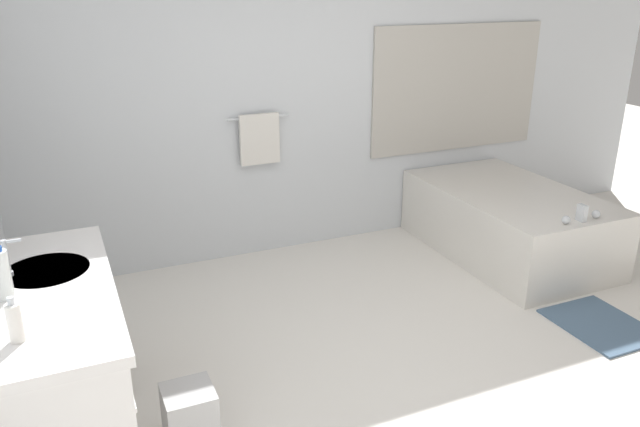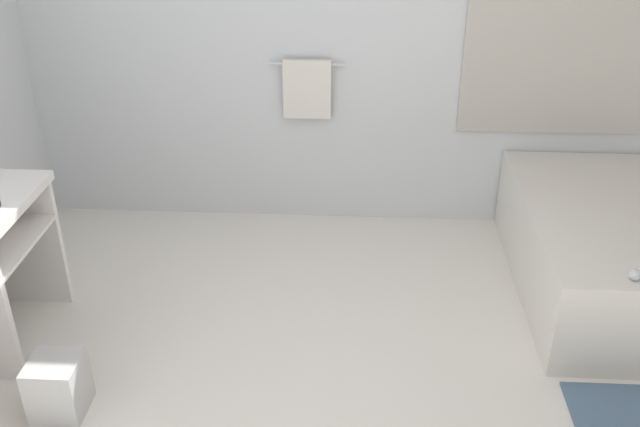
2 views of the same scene
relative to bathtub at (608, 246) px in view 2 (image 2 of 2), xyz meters
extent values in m
cube|color=silver|center=(-1.56, 0.88, 1.05)|extent=(7.40, 0.06, 2.70)
cube|color=#B7B2A8|center=(0.00, 0.84, 0.95)|extent=(1.70, 0.02, 1.10)
cylinder|color=silver|center=(-1.86, 0.81, 0.85)|extent=(0.50, 0.02, 0.02)
cube|color=silver|center=(-1.86, 0.80, 0.68)|extent=(0.32, 0.04, 0.40)
cube|color=white|center=(-3.47, -0.31, 0.10)|extent=(0.52, 0.04, 0.81)
cube|color=silver|center=(0.00, 0.00, -0.03)|extent=(1.02, 1.68, 0.55)
ellipsoid|color=white|center=(0.00, 0.00, 0.10)|extent=(0.73, 1.21, 0.30)
sphere|color=silver|center=(-0.14, -0.74, 0.28)|extent=(0.06, 0.06, 0.06)
cube|color=#B2B2B2|center=(-2.93, -1.22, -0.15)|extent=(0.24, 0.24, 0.30)
camera|label=1|loc=(-3.35, -3.77, 1.86)|focal=35.00mm
camera|label=2|loc=(-1.52, -3.76, 2.20)|focal=40.00mm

